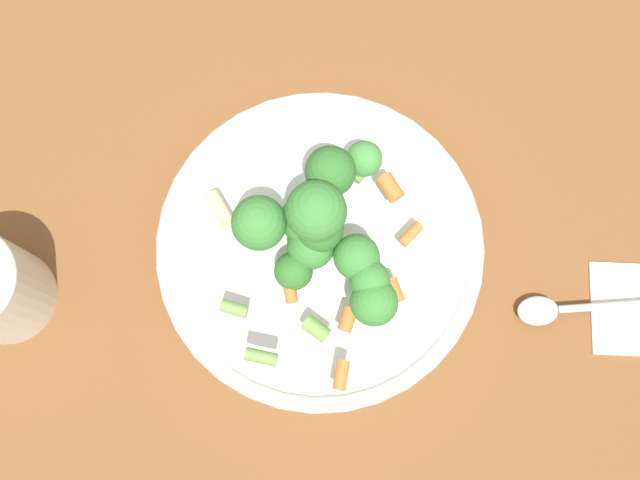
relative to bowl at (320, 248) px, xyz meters
The scene contains 4 objects.
ground_plane 0.02m from the bowl, ahead, with size 3.00×3.00×0.00m, color brown.
bowl is the anchor object (origin of this frame).
pasta_salad 0.07m from the bowl, 43.40° to the right, with size 0.19×0.20×0.10m.
spoon 0.24m from the bowl, 24.13° to the left, with size 0.16×0.14×0.01m.
Camera 1 is at (0.08, -0.11, 0.66)m, focal length 42.00 mm.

